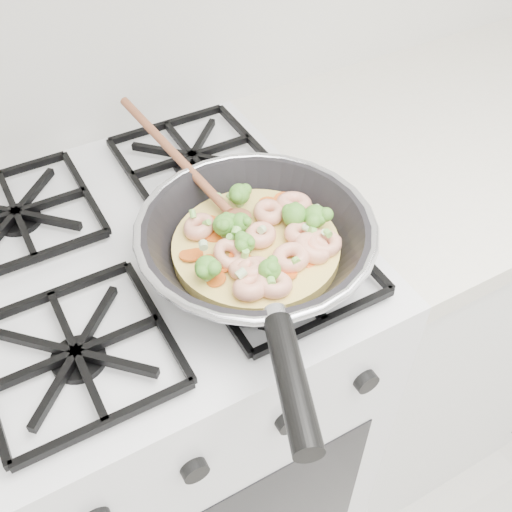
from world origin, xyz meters
TOP-DOWN VIEW (x-y plane):
  - stove at (0.00, 1.70)m, footprint 0.60×0.60m
  - counter_right at (0.80, 1.70)m, footprint 1.00×0.60m
  - skillet at (0.12, 1.57)m, footprint 0.33×0.66m

SIDE VIEW (x-z plane):
  - counter_right at x=0.80m, z-range 0.00..0.90m
  - stove at x=0.00m, z-range 0.00..0.92m
  - skillet at x=0.12m, z-range 0.91..1.01m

